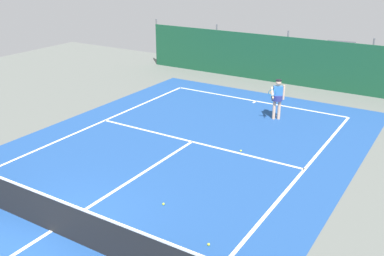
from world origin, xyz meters
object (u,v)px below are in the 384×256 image
Objects in this scene: tennis_player at (277,96)px; tennis_ball_by_sideline at (163,204)px; tennis_ball_midcourt at (209,244)px; tennis_net at (49,213)px; tennis_ball_near_player at (241,151)px; parked_car at (338,59)px.

tennis_player reaches higher than tennis_ball_by_sideline.
tennis_ball_midcourt is at bearing 72.79° from tennis_player.
tennis_net is at bearing -156.70° from tennis_ball_midcourt.
tennis_net is at bearing -105.61° from tennis_ball_near_player.
tennis_ball_midcourt is 17.46m from parked_car.
tennis_net is 6.17× the size of tennis_player.
tennis_ball_midcourt is at bearing -71.93° from tennis_ball_near_player.
tennis_ball_near_player is (1.84, 6.57, -0.48)m from tennis_net.
tennis_ball_by_sideline is at bearing 82.30° from parked_car.
tennis_player is 24.85× the size of tennis_ball_near_player.
parked_car reaches higher than tennis_player.
tennis_ball_by_sideline is (-0.24, -4.18, 0.00)m from tennis_ball_near_player.
tennis_player is 3.73m from tennis_ball_near_player.
parked_car reaches higher than tennis_net.
tennis_player reaches higher than tennis_ball_midcourt.
tennis_ball_by_sideline is at bearing 56.27° from tennis_net.
tennis_ball_near_player is at bearing 108.07° from tennis_ball_midcourt.
tennis_ball_near_player is 4.19m from tennis_ball_by_sideline.
tennis_net is at bearing 77.52° from parked_car.
tennis_ball_midcourt is (1.65, -5.07, 0.00)m from tennis_ball_near_player.
tennis_ball_near_player is 1.00× the size of tennis_ball_midcourt.
tennis_player is at bearing 80.82° from tennis_net.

